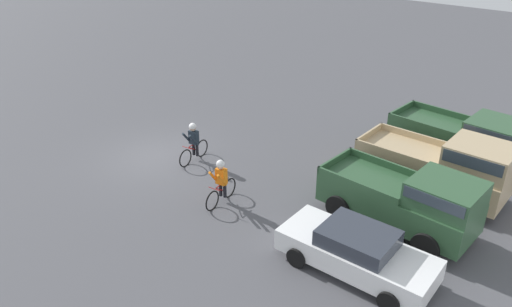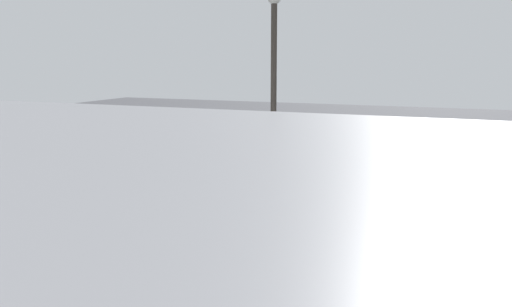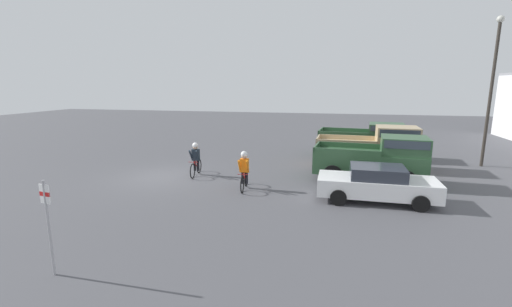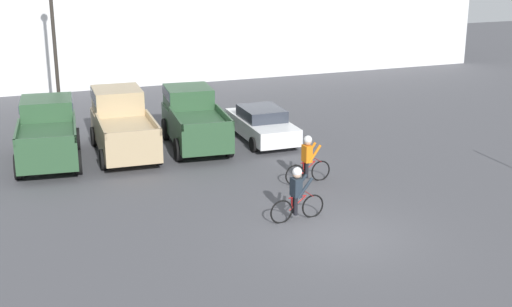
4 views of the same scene
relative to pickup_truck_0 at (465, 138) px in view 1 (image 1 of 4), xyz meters
name	(u,v)px [view 1 (image 1 of 4)]	position (x,y,z in m)	size (l,w,h in m)	color
ground_plane	(157,157)	(7.00, -9.97, -1.12)	(80.00, 80.00, 0.00)	#4C4C51
pickup_truck_0	(465,138)	(0.00, 0.00, 0.00)	(2.66, 5.11, 2.13)	#2D5133
pickup_truck_1	(445,166)	(2.78, 0.20, 0.04)	(2.38, 5.21, 2.27)	tan
pickup_truck_2	(409,199)	(5.60, 0.05, 0.01)	(2.49, 5.02, 2.15)	#2D5133
sedan_0	(357,251)	(8.36, -0.27, -0.43)	(1.93, 4.42, 1.37)	white
cyclist_0	(221,181)	(7.97, -5.62, -0.25)	(1.73, 0.49, 1.68)	black
cyclist_1	(193,141)	(6.30, -8.54, -0.26)	(1.78, 0.49, 1.66)	black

